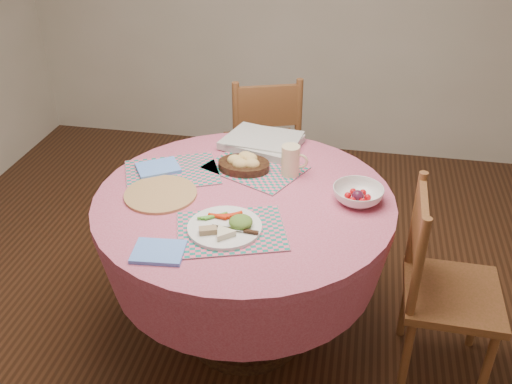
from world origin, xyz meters
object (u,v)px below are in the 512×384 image
chair_back (264,144)px  fruit_bowl (358,195)px  dining_table (245,236)px  dinner_plate (226,227)px  chair_right (441,285)px  bread_bowl (244,163)px  latte_mug (291,160)px  wicker_trivet (161,194)px

chair_back → fruit_bowl: chair_back is taller
dining_table → dinner_plate: size_ratio=4.42×
chair_right → bread_bowl: (-0.87, 0.27, 0.33)m
fruit_bowl → dining_table: bearing=-173.2°
chair_right → chair_back: 1.42m
latte_mug → chair_right: bearing=-22.0°
bread_bowl → dining_table: bearing=-78.2°
latte_mug → chair_back: bearing=108.1°
dinner_plate → chair_right: bearing=13.3°
dining_table → chair_right: 0.84m
fruit_bowl → latte_mug: bearing=151.1°
chair_back → wicker_trivet: size_ratio=3.06×
wicker_trivet → bread_bowl: 0.40m
latte_mug → fruit_bowl: size_ratio=0.57×
wicker_trivet → dinner_plate: size_ratio=1.07×
dining_table → fruit_bowl: 0.51m
chair_back → dining_table: bearing=76.5°
fruit_bowl → chair_back: bearing=120.0°
dinner_plate → latte_mug: size_ratio=2.09×
chair_right → fruit_bowl: size_ratio=3.74×
chair_right → wicker_trivet: size_ratio=2.92×
bread_bowl → latte_mug: 0.21m
dining_table → fruit_bowl: (0.46, 0.05, 0.23)m
dinner_plate → bread_bowl: bearing=93.7°
wicker_trivet → dinner_plate: (0.32, -0.20, 0.02)m
chair_right → bread_bowl: chair_right is taller
dining_table → dinner_plate: dinner_plate is taller
dining_table → chair_right: (0.83, -0.05, -0.10)m
dinner_plate → chair_back: bearing=93.9°
chair_back → dinner_plate: 1.31m
chair_right → latte_mug: bearing=69.2°
dinner_plate → bread_bowl: bread_bowl is taller
dinner_plate → bread_bowl: (-0.03, 0.47, 0.02)m
chair_back → fruit_bowl: size_ratio=3.92×
chair_right → dinner_plate: (-0.84, -0.20, 0.31)m
wicker_trivet → fruit_bowl: size_ratio=1.28×
dining_table → latte_mug: (0.16, 0.22, 0.27)m
dining_table → wicker_trivet: bearing=-171.4°
chair_back → dinner_plate: chair_back is taller
wicker_trivet → latte_mug: (0.50, 0.27, 0.07)m
dining_table → bread_bowl: bread_bowl is taller
bread_bowl → fruit_bowl: 0.53m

